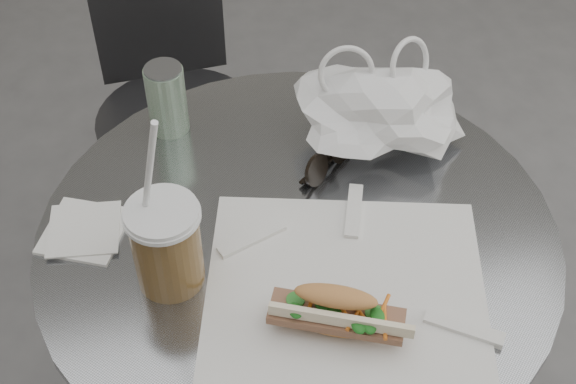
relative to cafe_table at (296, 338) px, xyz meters
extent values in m
cylinder|color=slate|center=(0.00, 0.00, -0.10)|extent=(0.08, 0.08, 0.71)
cylinder|color=slate|center=(0.00, 0.00, 0.26)|extent=(0.76, 0.76, 0.02)
cylinder|color=#2A2A2D|center=(-0.13, 0.64, -0.46)|extent=(0.33, 0.33, 0.02)
cylinder|color=#2A2A2D|center=(-0.13, 0.64, -0.25)|extent=(0.06, 0.06, 0.44)
cylinder|color=#2A2A2D|center=(-0.13, 0.64, -0.03)|extent=(0.37, 0.37, 0.02)
cube|color=#2A2A2D|center=(-0.13, 0.81, 0.11)|extent=(0.29, 0.04, 0.25)
cube|color=white|center=(0.04, -0.13, 0.28)|extent=(0.46, 0.44, 0.00)
ellipsoid|color=tan|center=(0.01, -0.18, 0.29)|extent=(0.23, 0.15, 0.02)
cube|color=brown|center=(0.01, -0.18, 0.31)|extent=(0.18, 0.12, 0.01)
ellipsoid|color=tan|center=(0.01, -0.17, 0.33)|extent=(0.23, 0.16, 0.04)
cylinder|color=olive|center=(-0.19, -0.05, 0.34)|extent=(0.09, 0.09, 0.12)
cylinder|color=white|center=(-0.19, -0.05, 0.40)|extent=(0.10, 0.10, 0.01)
cylinder|color=white|center=(-0.20, -0.04, 0.45)|extent=(0.05, 0.05, 0.23)
cylinder|color=black|center=(0.05, 0.09, 0.30)|extent=(0.05, 0.05, 0.05)
cylinder|color=black|center=(0.10, 0.14, 0.30)|extent=(0.05, 0.05, 0.05)
cube|color=black|center=(0.07, 0.11, 0.29)|extent=(0.02, 0.02, 0.01)
cube|color=white|center=(-0.30, 0.06, 0.28)|extent=(0.15, 0.15, 0.01)
cube|color=white|center=(-0.30, 0.06, 0.28)|extent=(0.11, 0.11, 0.00)
cylinder|color=#508953|center=(-0.15, 0.27, 0.33)|extent=(0.06, 0.06, 0.12)
cylinder|color=slate|center=(-0.15, 0.27, 0.39)|extent=(0.06, 0.06, 0.00)
camera|label=1|loc=(-0.18, -0.75, 1.15)|focal=50.00mm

